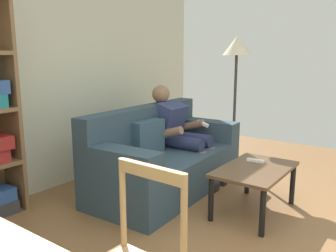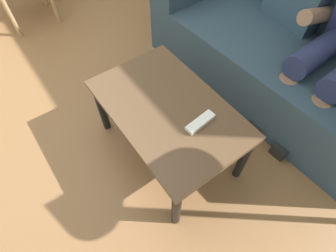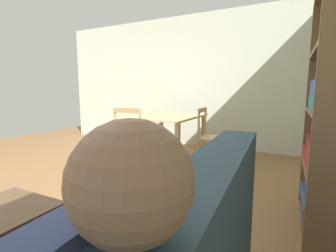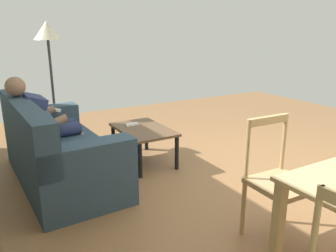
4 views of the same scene
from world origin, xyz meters
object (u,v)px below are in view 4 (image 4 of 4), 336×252
Objects in this scene: tv_remote at (132,124)px; floor_lamp at (48,42)px; couch at (56,152)px; dining_chair_facing_couch at (279,183)px; coffee_table at (143,133)px; person_lounging at (44,123)px.

tv_remote is 1.58m from floor_lamp.
couch is at bearing 167.65° from floor_lamp.
dining_chair_facing_couch is at bearing -178.61° from tv_remote.
couch is 2.19× the size of coffee_table.
person_lounging is at bearing 73.30° from coffee_table.
tv_remote reaches higher than coffee_table.
floor_lamp reaches higher than person_lounging.
floor_lamp reaches higher than couch.
floor_lamp reaches higher than coffee_table.
tv_remote is at bearing -78.02° from couch.
person_lounging reaches higher than dining_chair_facing_couch.
dining_chair_facing_couch is at bearing -174.30° from coffee_table.
couch is at bearing 91.40° from coffee_table.
tv_remote is 2.15m from dining_chair_facing_couch.
coffee_table is at bearing -88.60° from couch.
floor_lamp is at bearing 33.56° from coffee_table.
couch reaches higher than coffee_table.
person_lounging is 1.04m from tv_remote.
dining_chair_facing_couch is at bearing -147.03° from couch.
couch is at bearing -174.52° from person_lounging.
coffee_table is 1.77m from floor_lamp.
tv_remote is at bearing 7.04° from dining_chair_facing_couch.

